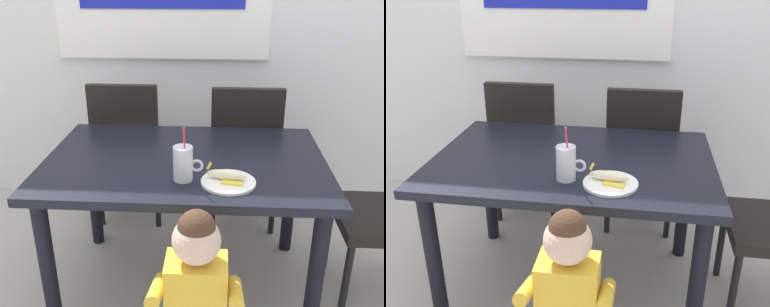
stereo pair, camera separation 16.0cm
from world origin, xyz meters
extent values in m
plane|color=#B7B2A8|center=(0.00, 0.00, 0.00)|extent=(24.00, 24.00, 0.00)
cube|color=black|center=(0.00, 0.00, 0.73)|extent=(1.32, 0.89, 0.04)
cylinder|color=black|center=(-0.58, -0.37, 0.36)|extent=(0.07, 0.07, 0.71)
cylinder|color=black|center=(0.58, -0.37, 0.36)|extent=(0.07, 0.07, 0.71)
cylinder|color=black|center=(-0.58, 0.37, 0.36)|extent=(0.07, 0.07, 0.71)
cylinder|color=black|center=(0.58, 0.37, 0.36)|extent=(0.07, 0.07, 0.71)
cube|color=black|center=(-0.42, 0.76, 0.45)|extent=(0.44, 0.44, 0.06)
cube|color=black|center=(-0.42, 0.56, 0.72)|extent=(0.42, 0.05, 0.48)
cylinder|color=black|center=(-0.23, 0.95, 0.21)|extent=(0.04, 0.04, 0.42)
cylinder|color=black|center=(-0.61, 0.95, 0.21)|extent=(0.04, 0.04, 0.42)
cylinder|color=black|center=(-0.23, 0.57, 0.21)|extent=(0.04, 0.04, 0.42)
cylinder|color=black|center=(-0.61, 0.57, 0.21)|extent=(0.04, 0.04, 0.42)
cube|color=black|center=(0.32, 0.72, 0.45)|extent=(0.44, 0.44, 0.06)
cube|color=black|center=(0.32, 0.52, 0.72)|extent=(0.42, 0.05, 0.48)
cylinder|color=black|center=(0.51, 0.91, 0.21)|extent=(0.04, 0.04, 0.42)
cylinder|color=black|center=(0.13, 0.91, 0.21)|extent=(0.04, 0.04, 0.42)
cylinder|color=black|center=(0.51, 0.53, 0.21)|extent=(0.04, 0.04, 0.42)
cylinder|color=black|center=(0.13, 0.53, 0.21)|extent=(0.04, 0.04, 0.42)
cube|color=black|center=(0.97, 0.01, 0.45)|extent=(0.44, 0.44, 0.06)
cylinder|color=black|center=(0.78, 0.20, 0.21)|extent=(0.04, 0.04, 0.42)
cylinder|color=black|center=(0.78, -0.18, 0.21)|extent=(0.04, 0.04, 0.42)
cube|color=gold|center=(0.09, -0.64, 0.49)|extent=(0.22, 0.15, 0.30)
sphere|color=beige|center=(0.09, -0.64, 0.72)|extent=(0.17, 0.17, 0.17)
sphere|color=#472D1E|center=(0.09, -0.64, 0.77)|extent=(0.13, 0.13, 0.13)
cylinder|color=gold|center=(-0.05, -0.66, 0.52)|extent=(0.05, 0.24, 0.13)
cylinder|color=gold|center=(0.23, -0.66, 0.52)|extent=(0.05, 0.24, 0.13)
cylinder|color=silver|center=(0.01, -0.23, 0.83)|extent=(0.08, 0.08, 0.15)
cylinder|color=beige|center=(0.01, -0.23, 0.80)|extent=(0.07, 0.07, 0.08)
torus|color=silver|center=(0.07, -0.23, 0.82)|extent=(0.06, 0.01, 0.06)
cylinder|color=#E5333F|center=(0.02, -0.24, 0.89)|extent=(0.01, 0.07, 0.21)
cylinder|color=white|center=(0.20, -0.26, 0.76)|extent=(0.23, 0.23, 0.01)
ellipsoid|color=#F4EAC6|center=(0.19, -0.24, 0.78)|extent=(0.18, 0.07, 0.04)
cube|color=yellow|center=(0.22, -0.28, 0.77)|extent=(0.09, 0.05, 0.01)
cube|color=yellow|center=(0.22, -0.21, 0.77)|extent=(0.09, 0.05, 0.01)
cylinder|color=yellow|center=(0.12, -0.23, 0.82)|extent=(0.03, 0.02, 0.03)
camera|label=1|loc=(0.15, -1.85, 1.56)|focal=39.89mm
camera|label=2|loc=(0.31, -1.84, 1.56)|focal=39.89mm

